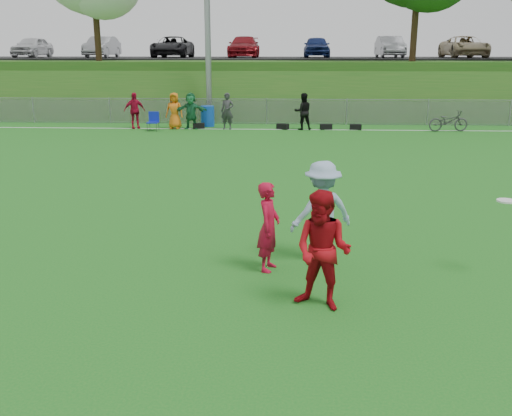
# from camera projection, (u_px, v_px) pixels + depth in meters

# --- Properties ---
(ground) EXTENTS (120.00, 120.00, 0.00)m
(ground) POSITION_uv_depth(u_px,v_px,m) (224.00, 273.00, 9.57)
(ground) COLOR #16691C
(ground) RESTS_ON ground
(sideline_far) EXTENTS (60.00, 0.10, 0.01)m
(sideline_far) POSITION_uv_depth(u_px,v_px,m) (265.00, 129.00, 26.88)
(sideline_far) COLOR white
(sideline_far) RESTS_ON ground
(fence) EXTENTS (58.00, 0.06, 1.30)m
(fence) POSITION_uv_depth(u_px,v_px,m) (267.00, 111.00, 28.64)
(fence) COLOR gray
(fence) RESTS_ON ground
(berm) EXTENTS (120.00, 18.00, 3.00)m
(berm) POSITION_uv_depth(u_px,v_px,m) (272.00, 82.00, 38.99)
(berm) COLOR #215A19
(berm) RESTS_ON ground
(parking_lot) EXTENTS (120.00, 12.00, 0.10)m
(parking_lot) POSITION_uv_depth(u_px,v_px,m) (273.00, 58.00, 40.50)
(parking_lot) COLOR black
(parking_lot) RESTS_ON berm
(car_row) EXTENTS (32.04, 5.18, 1.44)m
(car_row) POSITION_uv_depth(u_px,v_px,m) (256.00, 47.00, 39.39)
(car_row) COLOR silver
(car_row) RESTS_ON parking_lot
(spectator_row) EXTENTS (8.97, 0.81, 1.69)m
(spectator_row) POSITION_uv_depth(u_px,v_px,m) (206.00, 111.00, 26.80)
(spectator_row) COLOR #AD0C2B
(spectator_row) RESTS_ON ground
(gear_bags) EXTENTS (7.99, 0.53, 0.26)m
(gear_bags) POSITION_uv_depth(u_px,v_px,m) (290.00, 127.00, 26.88)
(gear_bags) COLOR black
(gear_bags) RESTS_ON ground
(player_red_left) EXTENTS (0.49, 0.63, 1.52)m
(player_red_left) POSITION_uv_depth(u_px,v_px,m) (269.00, 227.00, 9.54)
(player_red_left) COLOR #AC0B28
(player_red_left) RESTS_ON ground
(player_red_center) EXTENTS (1.04, 0.95, 1.74)m
(player_red_center) POSITION_uv_depth(u_px,v_px,m) (323.00, 251.00, 8.08)
(player_red_center) COLOR #AA0B14
(player_red_center) RESTS_ON ground
(player_blue) EXTENTS (1.32, 1.07, 1.79)m
(player_blue) POSITION_uv_depth(u_px,v_px,m) (322.00, 211.00, 9.96)
(player_blue) COLOR #93ADCC
(player_blue) RESTS_ON ground
(frisbee) EXTENTS (0.30, 0.30, 0.03)m
(frisbee) POSITION_uv_depth(u_px,v_px,m) (506.00, 201.00, 9.16)
(frisbee) COLOR silver
(frisbee) RESTS_ON ground
(recycling_bin) EXTENTS (0.82, 0.82, 0.99)m
(recycling_bin) POSITION_uv_depth(u_px,v_px,m) (208.00, 116.00, 27.86)
(recycling_bin) COLOR #1044B7
(recycling_bin) RESTS_ON ground
(camp_chair) EXTENTS (0.50, 0.51, 0.87)m
(camp_chair) POSITION_uv_depth(u_px,v_px,m) (153.00, 125.00, 26.33)
(camp_chair) COLOR #0F1EA8
(camp_chair) RESTS_ON ground
(bicycle) EXTENTS (1.87, 0.84, 0.95)m
(bicycle) POSITION_uv_depth(u_px,v_px,m) (448.00, 121.00, 26.09)
(bicycle) COLOR #302F32
(bicycle) RESTS_ON ground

